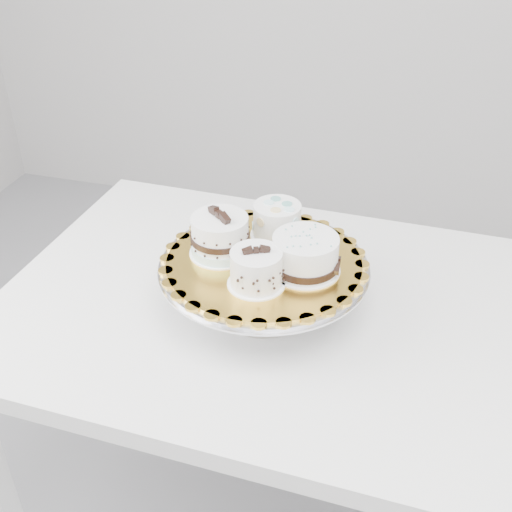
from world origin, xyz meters
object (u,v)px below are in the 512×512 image
(cake_swirl, at_px, (256,269))
(cake_banded, at_px, (220,237))
(cake_stand, at_px, (264,277))
(cake_dots, at_px, (277,220))
(table, at_px, (293,335))
(cake_ribbon, at_px, (306,255))
(cake_board, at_px, (264,262))

(cake_swirl, relative_size, cake_banded, 0.81)
(cake_stand, height_order, cake_dots, cake_dots)
(table, height_order, cake_dots, cake_dots)
(cake_ribbon, bearing_deg, cake_board, 168.71)
(cake_dots, xyz_separation_m, cake_ribbon, (0.08, -0.10, -0.00))
(cake_stand, xyz_separation_m, cake_dots, (0.00, 0.09, 0.08))
(cake_swirl, xyz_separation_m, cake_banded, (-0.09, 0.08, 0.00))
(cake_board, relative_size, cake_banded, 2.44)
(cake_banded, height_order, cake_ribbon, cake_banded)
(table, bearing_deg, cake_swirl, -113.25)
(cake_board, relative_size, cake_swirl, 3.00)
(cake_dots, height_order, cake_ribbon, cake_ribbon)
(cake_stand, height_order, cake_board, cake_board)
(table, relative_size, cake_ribbon, 8.63)
(cake_board, height_order, cake_banded, cake_banded)
(table, distance_m, cake_banded, 0.27)
(cake_board, height_order, cake_ribbon, cake_ribbon)
(cake_board, relative_size, cake_dots, 3.19)
(cake_swirl, distance_m, cake_ribbon, 0.10)
(cake_swirl, bearing_deg, table, 39.37)
(cake_board, height_order, cake_dots, cake_dots)
(cake_board, bearing_deg, table, 25.69)
(cake_banded, xyz_separation_m, cake_ribbon, (0.17, -0.01, -0.00))
(cake_stand, xyz_separation_m, cake_swirl, (0.01, -0.08, 0.07))
(table, height_order, cake_stand, cake_stand)
(cake_dots, bearing_deg, cake_ribbon, -67.30)
(cake_stand, bearing_deg, cake_swirl, -84.74)
(cake_dots, distance_m, cake_ribbon, 0.13)
(cake_swirl, bearing_deg, cake_dots, 66.44)
(table, xyz_separation_m, cake_banded, (-0.14, -0.03, 0.23))
(cake_banded, distance_m, cake_ribbon, 0.17)
(cake_stand, bearing_deg, cake_board, -135.00)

